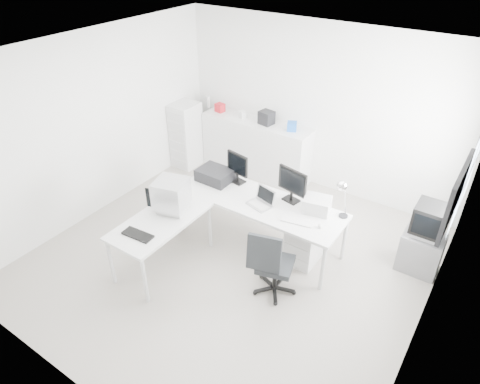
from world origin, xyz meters
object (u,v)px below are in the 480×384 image
Objects in this scene: laser_printer at (317,205)px; filing_cabinet at (186,135)px; crt_tv at (430,222)px; drawer_pedestal at (304,242)px; office_chair at (276,261)px; tv_cabinet at (421,252)px; side_desk at (163,242)px; lcd_monitor_large at (292,186)px; inkjet_printer at (215,175)px; crt_monitor at (172,197)px; sideboard at (256,147)px; lcd_monitor_small at (237,168)px; main_desk at (259,223)px; laptop at (260,199)px.

filing_cabinet is at bearing 149.48° from laser_printer.
crt_tv is at bearing 9.94° from laser_printer.
office_chair is (-0.04, -0.75, 0.19)m from drawer_pedestal.
tv_cabinet is (1.41, 1.45, -0.20)m from office_chair.
side_desk is at bearing -147.63° from crt_tv.
filing_cabinet is at bearing 171.56° from lcd_monitor_large.
filing_cabinet reaches higher than inkjet_printer.
crt_monitor is 2.66m from sideboard.
lcd_monitor_small is at bearing 59.15° from crt_monitor.
main_desk is 0.49m from laptop.
drawer_pedestal is 1.62m from crt_tv.
lcd_monitor_small is 1.14m from crt_monitor.
main_desk is at bearing 52.31° from side_desk.
inkjet_printer is 1.45× the size of laser_printer.
tv_cabinet is (2.93, 0.66, -0.56)m from inkjet_printer.
main_desk is 1.71× the size of side_desk.
main_desk is 7.55× the size of laptop.
lcd_monitor_small is (-1.25, 0.20, 0.69)m from drawer_pedestal.
filing_cabinet is (-1.57, 2.13, -0.36)m from crt_monitor.
filing_cabinet is at bearing -159.47° from sideboard.
laser_printer is 0.78× the size of crt_monitor.
lcd_monitor_small reaches higher than crt_monitor.
filing_cabinet is at bearing 158.49° from drawer_pedestal.
lcd_monitor_small is (0.30, 1.35, 0.62)m from side_desk.
office_chair is (1.51, 0.15, -0.49)m from crt_monitor.
inkjet_printer is 1.22m from lcd_monitor_large.
tv_cabinet is at bearing 28.27° from lcd_monitor_large.
tv_cabinet is (1.38, 0.71, -0.02)m from drawer_pedestal.
inkjet_printer reaches higher than drawer_pedestal.
lcd_monitor_large is 0.48m from laptop.
crt_tv reaches higher than side_desk.
main_desk is 4.00× the size of drawer_pedestal.
inkjet_printer is 1.71m from sideboard.
office_chair is (0.66, -0.70, 0.11)m from main_desk.
tv_cabinet is 0.27× the size of sideboard.
office_chair reaches higher than drawer_pedestal.
main_desk is 0.71m from drawer_pedestal.
crt_monitor is at bearing -158.26° from laser_printer.
tv_cabinet is at bearing 0.00° from crt_tv.
lcd_monitor_small reaches higher than drawer_pedestal.
lcd_monitor_small is at bearing 27.39° from inkjet_printer.
office_chair is 1.94× the size of crt_tv.
lcd_monitor_small reaches higher than sideboard.
tv_cabinet is at bearing 21.69° from lcd_monitor_small.
crt_monitor is (-1.55, -0.90, 0.67)m from drawer_pedestal.
drawer_pedestal is at bearing 4.09° from main_desk.
drawer_pedestal is at bearing 1.70° from lcd_monitor_small.
laptop is at bearing 48.01° from side_desk.
crt_monitor is at bearing -94.47° from lcd_monitor_small.
laser_printer is 0.36× the size of office_chair.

